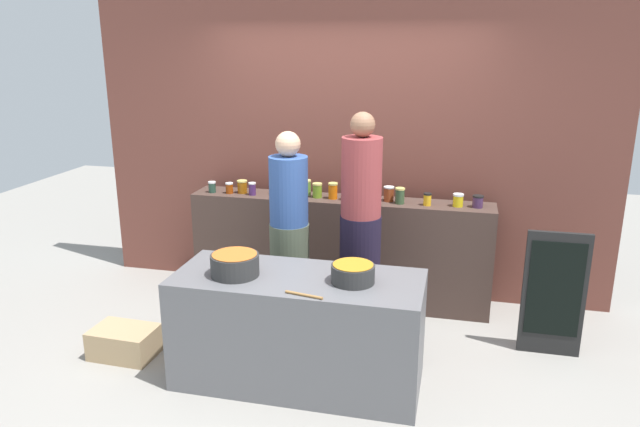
{
  "coord_description": "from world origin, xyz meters",
  "views": [
    {
      "loc": [
        1.02,
        -3.91,
        2.33
      ],
      "look_at": [
        0.0,
        0.35,
        1.05
      ],
      "focal_mm": 33.48,
      "sensor_mm": 36.0,
      "label": 1
    }
  ],
  "objects_px": {
    "preserve_jar_2": "(242,187)",
    "preserve_jar_6": "(307,188)",
    "cook_with_tongs": "(289,241)",
    "preserve_jar_8": "(333,191)",
    "cooking_pot_center": "(353,273)",
    "preserve_jar_1": "(229,188)",
    "preserve_jar_4": "(277,189)",
    "chalkboard_sign": "(554,294)",
    "preserve_jar_5": "(289,188)",
    "bread_crate": "(124,342)",
    "preserve_jar_13": "(427,199)",
    "cook_in_cap": "(360,237)",
    "preserve_jar_14": "(458,200)",
    "cooking_pot_left": "(235,265)",
    "preserve_jar_15": "(478,201)",
    "preserve_jar_10": "(359,194)",
    "preserve_jar_9": "(347,194)",
    "preserve_jar_0": "(212,187)",
    "wooden_spoon": "(304,295)",
    "preserve_jar_7": "(317,190)",
    "preserve_jar_12": "(400,196)",
    "preserve_jar_11": "(389,194)",
    "preserve_jar_3": "(252,189)"
  },
  "relations": [
    {
      "from": "preserve_jar_1",
      "to": "preserve_jar_10",
      "type": "relative_size",
      "value": 0.78
    },
    {
      "from": "cook_with_tongs",
      "to": "preserve_jar_15",
      "type": "bearing_deg",
      "value": 21.63
    },
    {
      "from": "preserve_jar_14",
      "to": "bread_crate",
      "type": "bearing_deg",
      "value": -150.67
    },
    {
      "from": "cook_with_tongs",
      "to": "preserve_jar_8",
      "type": "bearing_deg",
      "value": 67.92
    },
    {
      "from": "preserve_jar_5",
      "to": "bread_crate",
      "type": "distance_m",
      "value": 1.9
    },
    {
      "from": "preserve_jar_3",
      "to": "preserve_jar_6",
      "type": "xyz_separation_m",
      "value": [
        0.48,
        0.1,
        0.02
      ]
    },
    {
      "from": "preserve_jar_0",
      "to": "preserve_jar_15",
      "type": "xyz_separation_m",
      "value": [
        2.37,
        0.04,
        0.0
      ]
    },
    {
      "from": "preserve_jar_2",
      "to": "cook_in_cap",
      "type": "xyz_separation_m",
      "value": [
        1.2,
        -0.59,
        -0.2
      ]
    },
    {
      "from": "preserve_jar_1",
      "to": "cooking_pot_left",
      "type": "relative_size",
      "value": 0.3
    },
    {
      "from": "chalkboard_sign",
      "to": "preserve_jar_12",
      "type": "bearing_deg",
      "value": 156.23
    },
    {
      "from": "cook_with_tongs",
      "to": "cook_in_cap",
      "type": "distance_m",
      "value": 0.59
    },
    {
      "from": "preserve_jar_2",
      "to": "preserve_jar_6",
      "type": "xyz_separation_m",
      "value": [
        0.6,
        0.05,
        0.01
      ]
    },
    {
      "from": "cooking_pot_left",
      "to": "preserve_jar_0",
      "type": "bearing_deg",
      "value": 118.42
    },
    {
      "from": "chalkboard_sign",
      "to": "preserve_jar_6",
      "type": "bearing_deg",
      "value": 163.21
    },
    {
      "from": "preserve_jar_5",
      "to": "preserve_jar_9",
      "type": "bearing_deg",
      "value": -3.24
    },
    {
      "from": "preserve_jar_4",
      "to": "preserve_jar_7",
      "type": "bearing_deg",
      "value": -3.07
    },
    {
      "from": "preserve_jar_6",
      "to": "preserve_jar_14",
      "type": "relative_size",
      "value": 1.32
    },
    {
      "from": "preserve_jar_10",
      "to": "preserve_jar_12",
      "type": "relative_size",
      "value": 0.93
    },
    {
      "from": "preserve_jar_0",
      "to": "preserve_jar_4",
      "type": "xyz_separation_m",
      "value": [
        0.6,
        0.07,
        0.0
      ]
    },
    {
      "from": "preserve_jar_13",
      "to": "cooking_pot_left",
      "type": "bearing_deg",
      "value": -130.05
    },
    {
      "from": "preserve_jar_2",
      "to": "cook_in_cap",
      "type": "bearing_deg",
      "value": -26.0
    },
    {
      "from": "preserve_jar_10",
      "to": "wooden_spoon",
      "type": "xyz_separation_m",
      "value": [
        -0.06,
        -1.63,
        -0.24
      ]
    },
    {
      "from": "preserve_jar_15",
      "to": "bread_crate",
      "type": "xyz_separation_m",
      "value": [
        -2.57,
        -1.36,
        -0.92
      ]
    },
    {
      "from": "preserve_jar_9",
      "to": "cook_in_cap",
      "type": "relative_size",
      "value": 0.06
    },
    {
      "from": "preserve_jar_6",
      "to": "preserve_jar_10",
      "type": "relative_size",
      "value": 1.12
    },
    {
      "from": "preserve_jar_13",
      "to": "chalkboard_sign",
      "type": "height_order",
      "value": "preserve_jar_13"
    },
    {
      "from": "cook_with_tongs",
      "to": "preserve_jar_7",
      "type": "bearing_deg",
      "value": 81.3
    },
    {
      "from": "preserve_jar_14",
      "to": "cooking_pot_left",
      "type": "relative_size",
      "value": 0.33
    },
    {
      "from": "preserve_jar_12",
      "to": "preserve_jar_11",
      "type": "bearing_deg",
      "value": 150.17
    },
    {
      "from": "preserve_jar_2",
      "to": "preserve_jar_12",
      "type": "height_order",
      "value": "preserve_jar_12"
    },
    {
      "from": "wooden_spoon",
      "to": "preserve_jar_14",
      "type": "bearing_deg",
      "value": 61.73
    },
    {
      "from": "preserve_jar_6",
      "to": "preserve_jar_14",
      "type": "distance_m",
      "value": 1.34
    },
    {
      "from": "preserve_jar_8",
      "to": "cooking_pot_center",
      "type": "distance_m",
      "value": 1.47
    },
    {
      "from": "wooden_spoon",
      "to": "bread_crate",
      "type": "xyz_separation_m",
      "value": [
        -1.51,
        0.32,
        -0.69
      ]
    },
    {
      "from": "preserve_jar_0",
      "to": "preserve_jar_10",
      "type": "bearing_deg",
      "value": -0.36
    },
    {
      "from": "preserve_jar_4",
      "to": "wooden_spoon",
      "type": "distance_m",
      "value": 1.87
    },
    {
      "from": "preserve_jar_5",
      "to": "preserve_jar_15",
      "type": "height_order",
      "value": "preserve_jar_5"
    },
    {
      "from": "preserve_jar_13",
      "to": "cook_in_cap",
      "type": "xyz_separation_m",
      "value": [
        -0.48,
        -0.55,
        -0.2
      ]
    },
    {
      "from": "preserve_jar_9",
      "to": "preserve_jar_12",
      "type": "distance_m",
      "value": 0.46
    },
    {
      "from": "bread_crate",
      "to": "preserve_jar_13",
      "type": "bearing_deg",
      "value": 31.59
    },
    {
      "from": "preserve_jar_3",
      "to": "cooking_pot_center",
      "type": "bearing_deg",
      "value": -48.94
    },
    {
      "from": "cooking_pot_left",
      "to": "preserve_jar_9",
      "type": "bearing_deg",
      "value": 70.89
    },
    {
      "from": "preserve_jar_0",
      "to": "preserve_jar_15",
      "type": "relative_size",
      "value": 0.99
    },
    {
      "from": "preserve_jar_14",
      "to": "cooking_pot_left",
      "type": "distance_m",
      "value": 2.05
    },
    {
      "from": "cooking_pot_center",
      "to": "preserve_jar_1",
      "type": "bearing_deg",
      "value": 135.89
    },
    {
      "from": "preserve_jar_2",
      "to": "preserve_jar_8",
      "type": "relative_size",
      "value": 0.82
    },
    {
      "from": "preserve_jar_15",
      "to": "cook_with_tongs",
      "type": "height_order",
      "value": "cook_with_tongs"
    },
    {
      "from": "preserve_jar_10",
      "to": "preserve_jar_9",
      "type": "bearing_deg",
      "value": 163.12
    },
    {
      "from": "preserve_jar_4",
      "to": "chalkboard_sign",
      "type": "relative_size",
      "value": 0.11
    },
    {
      "from": "preserve_jar_10",
      "to": "preserve_jar_11",
      "type": "relative_size",
      "value": 0.99
    }
  ]
}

